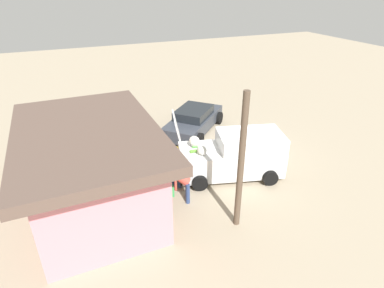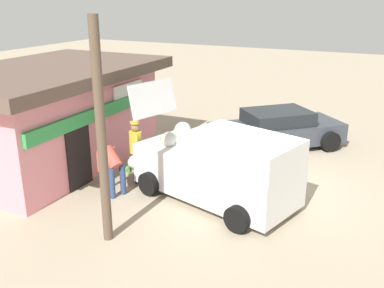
{
  "view_description": "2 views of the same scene",
  "coord_description": "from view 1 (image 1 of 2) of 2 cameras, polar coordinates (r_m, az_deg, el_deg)",
  "views": [
    {
      "loc": [
        -11.3,
        6.94,
        7.3
      ],
      "look_at": [
        0.32,
        2.02,
        0.8
      ],
      "focal_mm": 30.01,
      "sensor_mm": 36.0,
      "label": 1
    },
    {
      "loc": [
        -10.78,
        -2.92,
        4.98
      ],
      "look_at": [
        -0.47,
        2.14,
        1.01
      ],
      "focal_mm": 41.05,
      "sensor_mm": 36.0,
      "label": 2
    }
  ],
  "objects": [
    {
      "name": "customer_bending",
      "position": [
        11.6,
        -1.77,
        -6.67
      ],
      "size": [
        0.65,
        0.76,
        1.35
      ],
      "color": "navy",
      "rests_on": "ground_plane"
    },
    {
      "name": "utility_pole",
      "position": [
        9.85,
        8.71,
        -3.53
      ],
      "size": [
        0.2,
        0.2,
        4.62
      ],
      "primitive_type": "cylinder",
      "color": "brown",
      "rests_on": "ground_plane"
    },
    {
      "name": "parked_sedan",
      "position": [
        17.08,
        0.3,
        4.23
      ],
      "size": [
        4.3,
        4.35,
        1.28
      ],
      "color": "#383D47",
      "rests_on": "ground_plane"
    },
    {
      "name": "paint_bucket",
      "position": [
        13.96,
        -7.34,
        -3.66
      ],
      "size": [
        0.33,
        0.33,
        0.35
      ],
      "primitive_type": "cylinder",
      "color": "silver",
      "rests_on": "ground_plane"
    },
    {
      "name": "ground_plane",
      "position": [
        15.14,
        7.55,
        -1.82
      ],
      "size": [
        60.0,
        60.0,
        0.0
      ],
      "primitive_type": "plane",
      "color": "tan"
    },
    {
      "name": "storefront_bar",
      "position": [
        11.59,
        -17.27,
        -3.88
      ],
      "size": [
        7.04,
        4.6,
        2.97
      ],
      "color": "pink",
      "rests_on": "ground_plane"
    },
    {
      "name": "delivery_van",
      "position": [
        13.2,
        7.53,
        -1.93
      ],
      "size": [
        2.96,
        4.66,
        2.73
      ],
      "color": "white",
      "rests_on": "ground_plane"
    },
    {
      "name": "unloaded_banana_pile",
      "position": [
        13.19,
        -6.36,
        -5.59
      ],
      "size": [
        0.82,
        0.76,
        0.39
      ],
      "color": "silver",
      "rests_on": "ground_plane"
    },
    {
      "name": "vendor_standing",
      "position": [
        12.3,
        -2.95,
        -3.64
      ],
      "size": [
        0.48,
        0.48,
        1.72
      ],
      "color": "navy",
      "rests_on": "ground_plane"
    }
  ]
}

